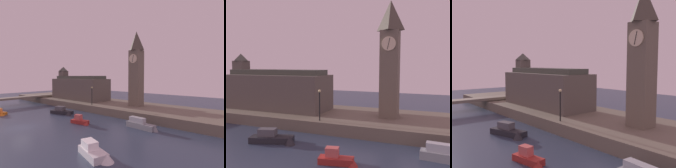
% 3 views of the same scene
% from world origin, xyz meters
% --- Properties ---
extents(far_embankment, '(70.00, 12.00, 1.50)m').
position_xyz_m(far_embankment, '(0.00, 20.00, 0.75)').
color(far_embankment, '#6B6051').
rests_on(far_embankment, ground).
extents(clock_tower, '(2.56, 2.59, 15.25)m').
position_xyz_m(clock_tower, '(7.01, 20.12, 9.42)').
color(clock_tower, '#6B6051').
rests_on(clock_tower, far_embankment).
extents(parliament_hall, '(16.80, 6.25, 8.85)m').
position_xyz_m(parliament_hall, '(-11.00, 19.72, 4.53)').
color(parliament_hall, '#5B544C').
rests_on(parliament_hall, far_embankment).
extents(streetlamp, '(0.36, 0.36, 3.91)m').
position_xyz_m(streetlamp, '(-0.71, 14.89, 3.94)').
color(streetlamp, black).
rests_on(streetlamp, far_embankment).
extents(boat_dinghy_red, '(3.67, 1.68, 1.46)m').
position_xyz_m(boat_dinghy_red, '(4.95, 7.13, 0.44)').
color(boat_dinghy_red, maroon).
rests_on(boat_dinghy_red, ground).
extents(boat_barge_dark, '(5.63, 2.88, 1.68)m').
position_xyz_m(boat_barge_dark, '(-3.43, 9.57, 0.49)').
color(boat_barge_dark, '#232328').
rests_on(boat_barge_dark, ground).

